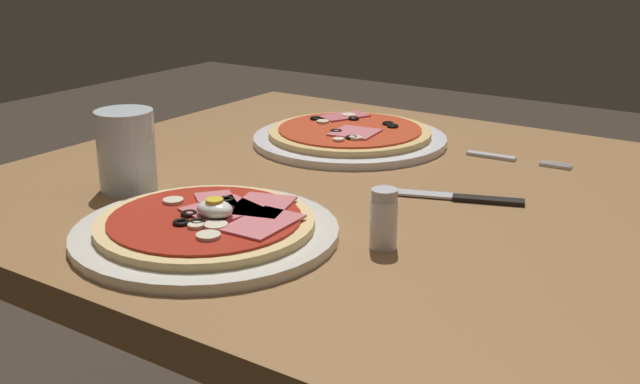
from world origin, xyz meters
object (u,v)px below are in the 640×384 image
(water_glass_far, at_px, (127,155))
(salt_shaker, at_px, (384,219))
(knife, at_px, (458,198))
(dining_table, at_px, (438,276))
(fork, at_px, (509,159))
(pizza_foreground, at_px, (207,228))
(pizza_across_right, at_px, (350,136))

(water_glass_far, height_order, salt_shaker, water_glass_far)
(salt_shaker, bearing_deg, knife, 89.56)
(dining_table, height_order, fork, fork)
(water_glass_far, distance_m, fork, 0.56)
(dining_table, distance_m, fork, 0.25)
(water_glass_far, height_order, knife, water_glass_far)
(pizza_foreground, distance_m, fork, 0.51)
(knife, bearing_deg, salt_shaker, -90.44)
(pizza_across_right, relative_size, fork, 1.97)
(pizza_foreground, xyz_separation_m, fork, (0.17, 0.49, -0.01))
(water_glass_far, bearing_deg, fork, 48.34)
(dining_table, height_order, pizza_across_right, pizza_across_right)
(pizza_foreground, bearing_deg, water_glass_far, 160.64)
(dining_table, bearing_deg, pizza_foreground, -122.22)
(dining_table, xyz_separation_m, salt_shaker, (0.01, -0.18, 0.14))
(pizza_foreground, bearing_deg, knife, 56.91)
(pizza_across_right, bearing_deg, knife, -31.21)
(dining_table, xyz_separation_m, water_glass_far, (-0.37, -0.19, 0.15))
(pizza_across_right, xyz_separation_m, fork, (0.25, 0.05, -0.01))
(dining_table, xyz_separation_m, knife, (0.02, 0.01, 0.11))
(dining_table, distance_m, water_glass_far, 0.44)
(water_glass_far, relative_size, fork, 0.68)
(pizza_foreground, relative_size, knife, 1.58)
(water_glass_far, bearing_deg, knife, 28.23)
(pizza_across_right, bearing_deg, salt_shaker, -53.20)
(pizza_foreground, height_order, fork, pizza_foreground)
(fork, distance_m, knife, 0.21)
(dining_table, relative_size, pizza_foreground, 4.06)
(pizza_across_right, relative_size, knife, 1.65)
(fork, relative_size, knife, 0.83)
(water_glass_far, xyz_separation_m, fork, (0.37, 0.42, -0.04))
(fork, bearing_deg, knife, -86.76)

